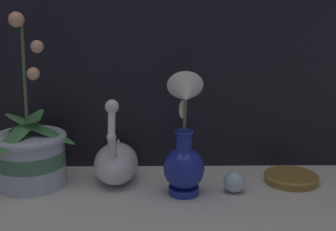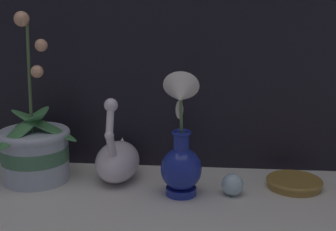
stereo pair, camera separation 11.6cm
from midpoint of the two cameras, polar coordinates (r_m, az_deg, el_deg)
name	(u,v)px [view 1 (the left image)]	position (r m, az deg, el deg)	size (l,w,h in m)	color
ground_plane	(159,206)	(1.10, -4.20, -10.97)	(2.80, 2.80, 0.00)	beige
orchid_potted_plant	(30,153)	(1.25, -19.04, -4.42)	(0.22, 0.22, 0.43)	#B2BCCC
swan_figurine	(116,160)	(1.22, -9.06, -5.48)	(0.11, 0.20, 0.23)	white
blue_vase	(184,152)	(1.11, -1.00, -4.55)	(0.10, 0.14, 0.31)	navy
glass_sphere	(234,182)	(1.16, 5.24, -8.11)	(0.05, 0.05, 0.05)	silver
amber_dish	(291,177)	(1.25, 12.23, -7.44)	(0.14, 0.14, 0.02)	olive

